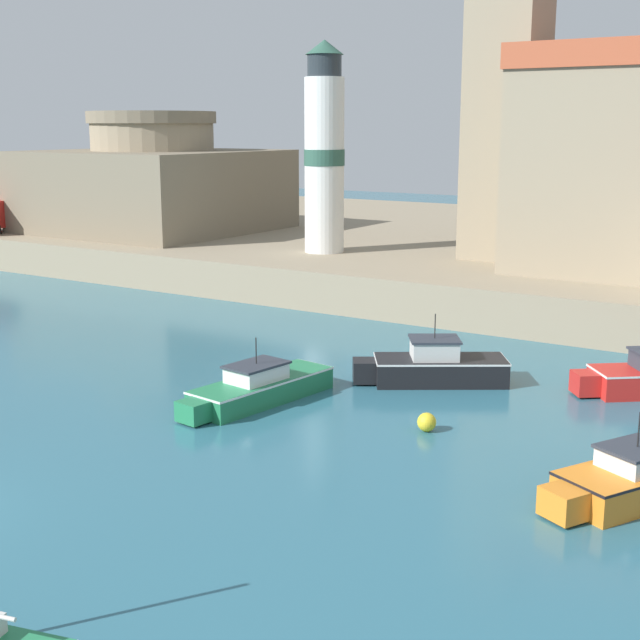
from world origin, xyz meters
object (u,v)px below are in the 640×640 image
fortress (154,184)px  lighthouse (324,152)px  motorboat_black_2 (435,366)px  church (622,148)px  motorboat_green_4 (258,387)px  mooring_buoy (427,422)px  motorboat_orange_5 (636,478)px

fortress → lighthouse: size_ratio=1.23×
fortress → motorboat_black_2: bearing=-30.7°
motorboat_black_2 → church: size_ratio=0.32×
motorboat_black_2 → motorboat_green_4: size_ratio=0.85×
motorboat_green_4 → fortress: 35.06m
motorboat_green_4 → church: size_ratio=0.37×
motorboat_green_4 → fortress: size_ratio=0.44×
mooring_buoy → lighthouse: size_ratio=0.05×
motorboat_black_2 → church: church is taller
motorboat_orange_5 → fortress: fortress is taller
lighthouse → motorboat_orange_5: bearing=-43.1°
fortress → lighthouse: 16.51m
motorboat_green_4 → motorboat_orange_5: 12.84m
motorboat_orange_5 → lighthouse: lighthouse is taller
mooring_buoy → fortress: fortress is taller
motorboat_green_4 → motorboat_black_2: bearing=52.7°
motorboat_black_2 → motorboat_green_4: (-4.05, -5.32, -0.11)m
motorboat_black_2 → mooring_buoy: motorboat_black_2 is taller
fortress → lighthouse: bearing=-11.2°
church → fortress: size_ratio=1.18×
motorboat_orange_5 → church: 28.57m
fortress → motorboat_green_4: bearing=-41.7°
motorboat_green_4 → lighthouse: bearing=116.5°
motorboat_black_2 → church: bearing=86.8°
motorboat_green_4 → church: 26.75m
motorboat_black_2 → mooring_buoy: bearing=-67.2°
church → fortress: 31.31m
mooring_buoy → lighthouse: bearing=129.4°
mooring_buoy → lighthouse: (-16.08, 19.55, 7.44)m
motorboat_black_2 → motorboat_green_4: motorboat_black_2 is taller
motorboat_orange_5 → mooring_buoy: motorboat_orange_5 is taller
motorboat_green_4 → motorboat_orange_5: size_ratio=1.18×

